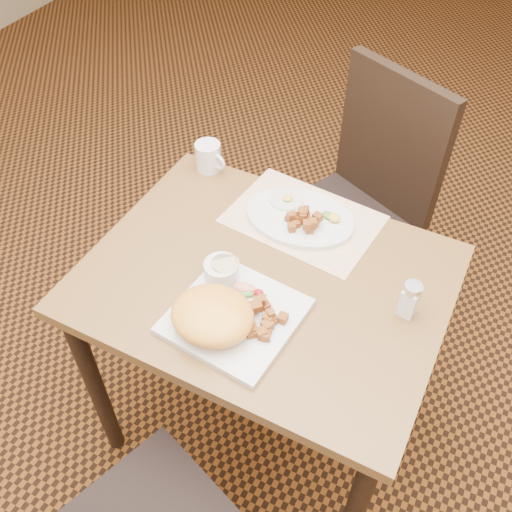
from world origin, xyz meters
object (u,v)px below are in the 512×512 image
Objects in this scene: plate_oval at (300,218)px; coffee_mug at (209,157)px; plate_square at (235,316)px; salt_shaker at (410,299)px; chair_far at (360,198)px; table at (265,303)px.

plate_oval is 0.35m from coffee_mug.
plate_square is 0.38m from plate_oval.
coffee_mug is at bearing 159.09° from salt_shaker.
coffee_mug is at bearing 63.48° from chair_far.
coffee_mug is (-0.34, 0.47, 0.04)m from plate_square.
chair_far is at bearing 81.98° from plate_oval.
salt_shaker is (0.35, 0.05, 0.16)m from table.
salt_shaker reaches higher than table.
coffee_mug is at bearing 165.49° from plate_oval.
salt_shaker is at bearing -26.53° from plate_oval.
plate_oval reaches higher than plate_square.
table is 2.96× the size of plate_oval.
chair_far reaches higher than plate_square.
plate_square is at bearing -53.66° from coffee_mug.
table is 0.93× the size of chair_far.
coffee_mug is at bearing 137.72° from table.
plate_square is (-0.00, -0.15, 0.12)m from table.
chair_far is 0.71m from salt_shaker.
plate_oval is at bearing 153.47° from salt_shaker.
plate_square is 2.80× the size of salt_shaker.
salt_shaker reaches higher than plate_oval.
coffee_mug reaches higher than plate_square.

